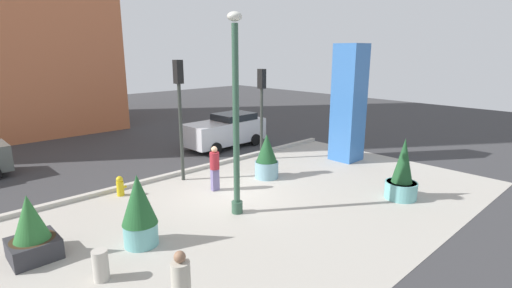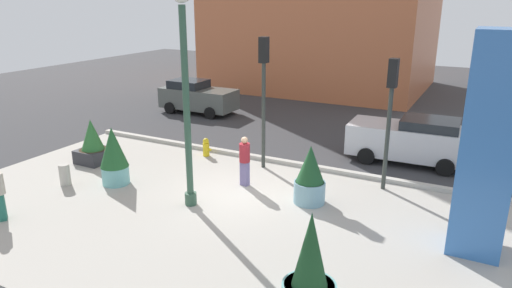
{
  "view_description": "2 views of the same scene",
  "coord_description": "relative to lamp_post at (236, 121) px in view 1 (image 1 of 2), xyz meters",
  "views": [
    {
      "loc": [
        -8.3,
        -10.32,
        5.16
      ],
      "look_at": [
        0.86,
        -0.6,
        1.85
      ],
      "focal_mm": 26.53,
      "sensor_mm": 36.0,
      "label": 1
    },
    {
      "loc": [
        6.94,
        -12.21,
        6.14
      ],
      "look_at": [
        0.91,
        -0.66,
        1.99
      ],
      "focal_mm": 32.45,
      "sensor_mm": 36.0,
      "label": 2
    }
  ],
  "objects": [
    {
      "name": "potted_plant_by_pillar",
      "position": [
        -5.56,
        1.44,
        -2.3
      ],
      "size": [
        1.12,
        1.12,
        1.72
      ],
      "color": "#2D2D33",
      "rests_on": "ground_plane"
    },
    {
      "name": "pedestrian_crossing",
      "position": [
        0.73,
        2.13,
        -2.09
      ],
      "size": [
        0.41,
        0.41,
        1.73
      ],
      "color": "slate",
      "rests_on": "ground_plane"
    },
    {
      "name": "potted_plant_near_right",
      "position": [
        -3.26,
        0.2,
        -2.03
      ],
      "size": [
        0.95,
        0.95,
        2.02
      ],
      "color": "#6BB2B2",
      "rests_on": "ground_plane"
    },
    {
      "name": "plaza_pavement",
      "position": [
        0.89,
        -0.44,
        -3.05
      ],
      "size": [
        18.0,
        10.0,
        0.02
      ],
      "primitive_type": "cube",
      "color": "#ADA89E",
      "rests_on": "ground_plane"
    },
    {
      "name": "traffic_light_corner",
      "position": [
        0.5,
        3.99,
        0.2
      ],
      "size": [
        0.28,
        0.42,
        4.82
      ],
      "color": "#333833",
      "rests_on": "ground_plane"
    },
    {
      "name": "pedestrian_by_curb",
      "position": [
        -4.2,
        -3.35,
        -2.14
      ],
      "size": [
        0.51,
        0.51,
        1.65
      ],
      "color": "#236656",
      "rests_on": "ground_plane"
    },
    {
      "name": "traffic_light_far_side",
      "position": [
        4.98,
        4.01,
        -0.12
      ],
      "size": [
        0.28,
        0.42,
        4.34
      ],
      "color": "#333833",
      "rests_on": "ground_plane"
    },
    {
      "name": "potted_plant_mid_plaza",
      "position": [
        5.08,
        -3.06,
        -2.17
      ],
      "size": [
        1.12,
        1.12,
        2.22
      ],
      "color": "#6BB2B2",
      "rests_on": "ground_plane"
    },
    {
      "name": "lamp_post",
      "position": [
        0.0,
        0.0,
        0.0
      ],
      "size": [
        0.44,
        0.44,
        6.26
      ],
      "color": "#335642",
      "rests_on": "ground_plane"
    },
    {
      "name": "art_pillar_blue",
      "position": [
        7.9,
        1.13,
        -0.31
      ],
      "size": [
        1.23,
        1.23,
        5.48
      ],
      "primitive_type": "cube",
      "color": "#3870BC",
      "rests_on": "ground_plane"
    },
    {
      "name": "ground_plane",
      "position": [
        0.89,
        5.56,
        -3.05
      ],
      "size": [
        60.0,
        60.0,
        0.0
      ],
      "primitive_type": "plane",
      "color": "#38383A"
    },
    {
      "name": "potted_plant_near_left",
      "position": [
        3.18,
        1.84,
        -2.17
      ],
      "size": [
        0.98,
        0.98,
        1.87
      ],
      "color": "#7AA8B7",
      "rests_on": "ground_plane"
    },
    {
      "name": "concrete_bollard",
      "position": [
        -4.7,
        -0.69,
        -2.67
      ],
      "size": [
        0.36,
        0.36,
        0.75
      ],
      "primitive_type": "cylinder",
      "color": "#B2ADA3",
      "rests_on": "ground_plane"
    },
    {
      "name": "curb_strip",
      "position": [
        0.89,
        4.68,
        -2.97
      ],
      "size": [
        18.0,
        0.24,
        0.16
      ],
      "primitive_type": "cube",
      "color": "#B7B2A8",
      "rests_on": "ground_plane"
    },
    {
      "name": "fire_hydrant",
      "position": [
        -2.12,
        4.07,
        -2.68
      ],
      "size": [
        0.36,
        0.26,
        0.75
      ],
      "color": "gold",
      "rests_on": "ground_plane"
    },
    {
      "name": "car_curb_west",
      "position": [
        5.29,
        7.13,
        -2.13
      ],
      "size": [
        4.63,
        2.22,
        1.79
      ],
      "color": "silver",
      "rests_on": "ground_plane"
    }
  ]
}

